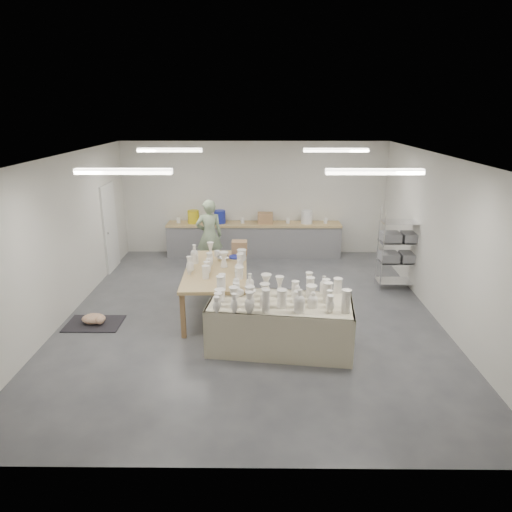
{
  "coord_description": "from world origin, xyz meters",
  "views": [
    {
      "loc": [
        0.16,
        -8.08,
        3.8
      ],
      "look_at": [
        0.09,
        0.4,
        1.05
      ],
      "focal_mm": 32.0,
      "sensor_mm": 36.0,
      "label": 1
    }
  ],
  "objects_px": {
    "drying_table": "(280,322)",
    "red_stool": "(211,256)",
    "potter": "(209,235)",
    "work_table": "(219,267)"
  },
  "relations": [
    {
      "from": "drying_table",
      "to": "potter",
      "type": "bearing_deg",
      "value": 119.36
    },
    {
      "from": "work_table",
      "to": "red_stool",
      "type": "bearing_deg",
      "value": 97.58
    },
    {
      "from": "drying_table",
      "to": "potter",
      "type": "height_order",
      "value": "potter"
    },
    {
      "from": "drying_table",
      "to": "work_table",
      "type": "bearing_deg",
      "value": 133.66
    },
    {
      "from": "drying_table",
      "to": "work_table",
      "type": "relative_size",
      "value": 1.03
    },
    {
      "from": "potter",
      "to": "red_stool",
      "type": "distance_m",
      "value": 0.66
    },
    {
      "from": "drying_table",
      "to": "red_stool",
      "type": "bearing_deg",
      "value": 118.02
    },
    {
      "from": "drying_table",
      "to": "potter",
      "type": "xyz_separation_m",
      "value": [
        -1.56,
        3.81,
        0.41
      ]
    },
    {
      "from": "red_stool",
      "to": "drying_table",
      "type": "bearing_deg",
      "value": -69.12
    },
    {
      "from": "work_table",
      "to": "red_stool",
      "type": "distance_m",
      "value": 2.66
    }
  ]
}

